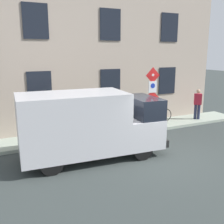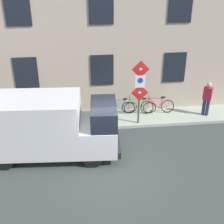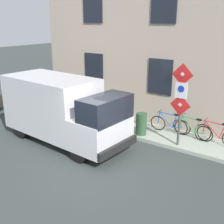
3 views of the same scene
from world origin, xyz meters
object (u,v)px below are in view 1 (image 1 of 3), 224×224
object	(u,v)px
bicycle_red	(159,115)
bicycle_green	(144,117)
sign_post_stacked	(152,92)
pedestrian	(198,103)
delivery_van	(89,124)
bicycle_blue	(129,119)
litter_bin	(121,123)

from	to	relation	value
bicycle_red	bicycle_green	bearing A→B (deg)	0.98
sign_post_stacked	pedestrian	world-z (taller)	sign_post_stacked
delivery_van	bicycle_blue	bearing A→B (deg)	45.01
sign_post_stacked	bicycle_green	size ratio (longest dim) A/B	1.71
sign_post_stacked	bicycle_blue	xyz separation A→B (m)	(0.97, 0.75, -1.51)
bicycle_blue	bicycle_red	bearing A→B (deg)	175.30
bicycle_red	bicycle_green	size ratio (longest dim) A/B	1.00
litter_bin	pedestrian	bearing A→B (deg)	-86.30
bicycle_red	pedestrian	world-z (taller)	pedestrian
bicycle_red	bicycle_blue	size ratio (longest dim) A/B	1.00
pedestrian	litter_bin	world-z (taller)	pedestrian
sign_post_stacked	delivery_van	xyz separation A→B (m)	(-1.90, 4.01, -0.68)
bicycle_red	sign_post_stacked	bearing A→B (deg)	41.54
bicycle_red	litter_bin	xyz separation A→B (m)	(-0.82, 2.77, 0.08)
bicycle_blue	delivery_van	bearing A→B (deg)	36.57
sign_post_stacked	bicycle_red	xyz separation A→B (m)	(0.97, -1.14, -1.51)
bicycle_green	bicycle_blue	bearing A→B (deg)	8.42
delivery_van	litter_bin	world-z (taller)	delivery_van
delivery_van	pedestrian	world-z (taller)	delivery_van
delivery_van	pedestrian	xyz separation A→B (m)	(2.37, -7.46, -0.26)
bicycle_red	bicycle_green	distance (m)	0.94
bicycle_green	pedestrian	distance (m)	3.34
bicycle_red	pedestrian	size ratio (longest dim) A/B	1.00
bicycle_red	bicycle_blue	xyz separation A→B (m)	(-0.00, 1.89, 0.00)
bicycle_red	litter_bin	bearing A→B (deg)	17.59
sign_post_stacked	bicycle_blue	bearing A→B (deg)	37.64
sign_post_stacked	pedestrian	xyz separation A→B (m)	(0.48, -3.45, -0.95)
bicycle_blue	sign_post_stacked	bearing A→B (deg)	122.92
bicycle_green	litter_bin	distance (m)	2.01
sign_post_stacked	bicycle_blue	distance (m)	1.94
bicycle_red	bicycle_blue	distance (m)	1.89
bicycle_blue	litter_bin	size ratio (longest dim) A/B	1.91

